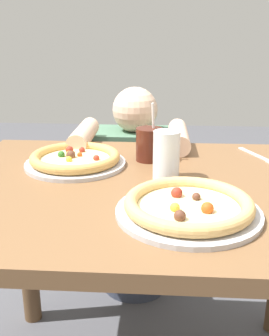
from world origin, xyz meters
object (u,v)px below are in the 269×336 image
pizza_far (75,159)px  water_cup_clear (166,154)px  fork (260,157)px  drink_cup_colored (149,144)px  diner_seated (135,204)px  pizza_near (188,206)px

pizza_far → water_cup_clear: 0.30m
fork → water_cup_clear: bearing=-144.8°
pizza_far → drink_cup_colored: size_ratio=1.67×
fork → diner_seated: bearing=141.7°
pizza_far → fork: (0.58, 0.12, -0.02)m
diner_seated → drink_cup_colored: bearing=-79.8°
drink_cup_colored → pizza_near: bearing=-75.6°
drink_cup_colored → diner_seated: (-0.07, 0.40, -0.38)m
water_cup_clear → fork: (0.31, 0.22, -0.07)m
drink_cup_colored → water_cup_clear: bearing=-72.1°
water_cup_clear → drink_cup_colored: bearing=107.9°
pizza_near → water_cup_clear: size_ratio=2.43×
pizza_far → pizza_near: bearing=-45.1°
water_cup_clear → fork: bearing=35.2°
pizza_near → fork: (0.26, 0.45, -0.02)m
pizza_near → drink_cup_colored: bearing=104.4°
pizza_near → fork: pizza_near is taller
drink_cup_colored → fork: bearing=8.5°
pizza_far → fork: pizza_far is taller
pizza_near → pizza_far: bearing=134.9°
diner_seated → water_cup_clear: bearing=-77.5°
fork → pizza_near: bearing=-120.0°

